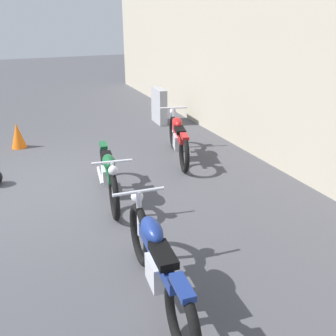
{
  "coord_description": "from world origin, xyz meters",
  "views": [
    {
      "loc": [
        5.96,
        -0.31,
        2.76
      ],
      "look_at": [
        1.14,
        1.75,
        0.55
      ],
      "focal_mm": 39.8,
      "sensor_mm": 36.0,
      "label": 1
    }
  ],
  "objects_px": {
    "traffic_cone": "(18,136)",
    "stone_marker": "(159,106)",
    "motorcycle_blue": "(157,262)",
    "motorcycle_green": "(109,174)",
    "motorcycle_red": "(178,138)"
  },
  "relations": [
    {
      "from": "traffic_cone",
      "to": "motorcycle_blue",
      "type": "relative_size",
      "value": 0.26
    },
    {
      "from": "traffic_cone",
      "to": "motorcycle_green",
      "type": "distance_m",
      "value": 3.36
    },
    {
      "from": "stone_marker",
      "to": "motorcycle_green",
      "type": "height_order",
      "value": "stone_marker"
    },
    {
      "from": "traffic_cone",
      "to": "stone_marker",
      "type": "bearing_deg",
      "value": 100.01
    },
    {
      "from": "motorcycle_red",
      "to": "motorcycle_green",
      "type": "bearing_deg",
      "value": 139.25
    },
    {
      "from": "motorcycle_green",
      "to": "motorcycle_red",
      "type": "distance_m",
      "value": 2.08
    },
    {
      "from": "traffic_cone",
      "to": "motorcycle_red",
      "type": "xyz_separation_m",
      "value": [
        1.97,
        2.93,
        0.16
      ]
    },
    {
      "from": "motorcycle_blue",
      "to": "motorcycle_red",
      "type": "bearing_deg",
      "value": -23.29
    },
    {
      "from": "stone_marker",
      "to": "traffic_cone",
      "type": "xyz_separation_m",
      "value": [
        0.63,
        -3.56,
        -0.18
      ]
    },
    {
      "from": "traffic_cone",
      "to": "motorcycle_red",
      "type": "height_order",
      "value": "motorcycle_red"
    },
    {
      "from": "traffic_cone",
      "to": "motorcycle_green",
      "type": "height_order",
      "value": "motorcycle_green"
    },
    {
      "from": "motorcycle_blue",
      "to": "traffic_cone",
      "type": "bearing_deg",
      "value": 15.3
    },
    {
      "from": "motorcycle_red",
      "to": "stone_marker",
      "type": "bearing_deg",
      "value": 1.66
    },
    {
      "from": "stone_marker",
      "to": "motorcycle_red",
      "type": "distance_m",
      "value": 2.68
    },
    {
      "from": "motorcycle_green",
      "to": "traffic_cone",
      "type": "bearing_deg",
      "value": -150.79
    }
  ]
}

